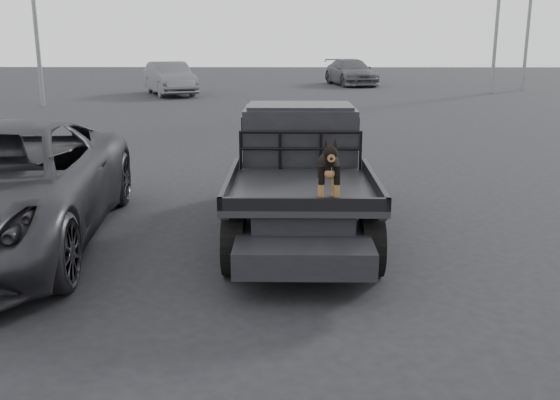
# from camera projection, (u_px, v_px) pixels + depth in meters

# --- Properties ---
(ground) EXTENTS (120.00, 120.00, 0.00)m
(ground) POSITION_uv_depth(u_px,v_px,m) (237.00, 300.00, 6.85)
(ground) COLOR black
(ground) RESTS_ON ground
(flatbed_ute) EXTENTS (2.00, 5.40, 0.92)m
(flatbed_ute) POSITION_uv_depth(u_px,v_px,m) (300.00, 203.00, 9.13)
(flatbed_ute) COLOR black
(flatbed_ute) RESTS_ON ground
(ute_cab) EXTENTS (1.72, 1.30, 0.88)m
(ute_cab) POSITION_uv_depth(u_px,v_px,m) (300.00, 132.00, 9.83)
(ute_cab) COLOR black
(ute_cab) RESTS_ON flatbed_ute
(headache_rack) EXTENTS (1.80, 0.08, 0.55)m
(headache_rack) POSITION_uv_depth(u_px,v_px,m) (300.00, 151.00, 9.14)
(headache_rack) COLOR black
(headache_rack) RESTS_ON flatbed_ute
(dog) EXTENTS (0.32, 0.60, 0.74)m
(dog) POSITION_uv_depth(u_px,v_px,m) (328.00, 169.00, 7.36)
(dog) COLOR black
(dog) RESTS_ON flatbed_ute
(distant_car_a) EXTENTS (3.65, 5.38, 1.68)m
(distant_car_a) POSITION_uv_depth(u_px,v_px,m) (170.00, 78.00, 32.07)
(distant_car_a) COLOR #555459
(distant_car_a) RESTS_ON ground
(distant_car_b) EXTENTS (3.37, 5.86, 1.60)m
(distant_car_b) POSITION_uv_depth(u_px,v_px,m) (351.00, 72.00, 39.01)
(distant_car_b) COLOR #49494E
(distant_car_b) RESTS_ON ground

